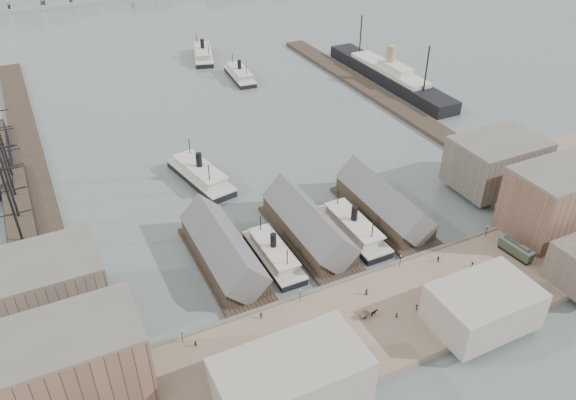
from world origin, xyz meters
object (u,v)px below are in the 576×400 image
ferry_docked_west (274,254)px  horse_cart_right (441,296)px  tram (516,250)px  horse_cart_left (263,352)px  horse_cart_center (371,314)px  ocean_steamer (389,75)px

ferry_docked_west → horse_cart_right: 45.61m
tram → horse_cart_left: bearing=175.5°
ferry_docked_west → horse_cart_left: ferry_docked_west is taller
ferry_docked_west → horse_cart_left: size_ratio=5.59×
tram → ferry_docked_west: bearing=147.7°
horse_cart_left → horse_cart_center: 28.00m
horse_cart_left → horse_cart_right: size_ratio=1.02×
horse_cart_center → horse_cart_left: bearing=74.6°
ocean_steamer → tram: ocean_steamer is taller
ferry_docked_west → horse_cart_center: ferry_docked_west is taller
ferry_docked_west → horse_cart_left: (-17.04, -31.17, 0.61)m
ocean_steamer → horse_cart_right: bearing=-119.9°
ferry_docked_west → tram: 66.23m
ferry_docked_west → horse_cart_center: size_ratio=5.32×
ferry_docked_west → tram: (59.24, -29.57, 1.68)m
horse_cart_center → horse_cart_right: size_ratio=1.08×
horse_cart_right → ferry_docked_west: bearing=36.6°
horse_cart_left → ferry_docked_west: bearing=0.9°
horse_cart_left → horse_cart_right: bearing=-64.2°
ferry_docked_west → ocean_steamer: 142.23m
ocean_steamer → tram: size_ratio=8.30×
ocean_steamer → horse_cart_right: ocean_steamer is taller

